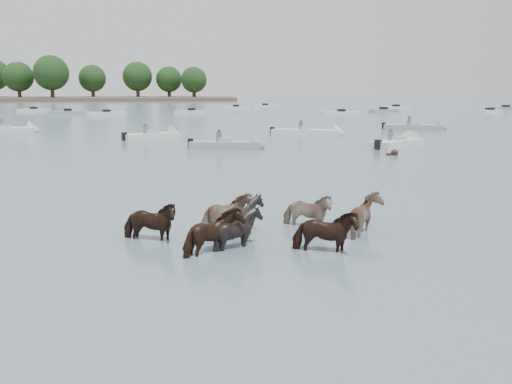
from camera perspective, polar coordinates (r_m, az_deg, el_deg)
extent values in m
plane|color=#495C6A|center=(15.57, 2.13, -4.25)|extent=(400.00, 400.00, 0.00)
imported|color=black|center=(15.02, -10.84, -3.42)|extent=(1.75, 1.18, 1.36)
imported|color=#836759|center=(15.80, -2.83, -2.60)|extent=(1.68, 1.72, 1.32)
imported|color=black|center=(15.31, -1.22, -2.93)|extent=(1.25, 1.12, 1.37)
imported|color=#A3806E|center=(16.29, 5.26, -2.30)|extent=(1.67, 1.26, 1.28)
imported|color=black|center=(13.65, -4.20, -4.69)|extent=(1.65, 1.73, 1.36)
imported|color=black|center=(14.19, -1.81, -4.21)|extent=(1.38, 1.28, 1.30)
imported|color=black|center=(13.84, 7.03, -4.52)|extent=(1.76, 1.15, 1.37)
imported|color=gray|center=(15.73, 11.39, -2.74)|extent=(1.31, 1.49, 1.39)
sphere|color=black|center=(34.21, 13.99, 3.90)|extent=(0.44, 0.44, 0.44)
cube|color=black|center=(34.14, 13.59, 3.73)|extent=(0.50, 0.22, 0.18)
cube|color=silver|center=(43.70, -10.68, 5.57)|extent=(4.55, 3.37, 0.55)
cone|color=silver|center=(44.57, -8.13, 5.75)|extent=(1.53, 1.83, 1.60)
cube|color=#99ADB7|center=(43.67, -10.70, 6.03)|extent=(1.22, 1.36, 0.35)
cube|color=black|center=(42.90, -13.34, 5.57)|extent=(0.47, 0.47, 0.60)
cylinder|color=#595966|center=(43.68, -11.23, 6.27)|extent=(0.36, 0.36, 0.70)
sphere|color=#595966|center=(43.65, -11.26, 6.86)|extent=(0.24, 0.24, 0.24)
cube|color=gray|center=(36.74, -3.17, 4.78)|extent=(4.78, 2.32, 0.55)
cone|color=gray|center=(36.58, 0.42, 4.77)|extent=(1.15, 1.72, 1.60)
cube|color=#99ADB7|center=(36.71, -3.17, 5.32)|extent=(0.97, 1.23, 0.35)
cube|color=black|center=(37.03, -6.71, 5.00)|extent=(0.40, 0.40, 0.60)
cylinder|color=#595966|center=(36.67, -3.80, 5.63)|extent=(0.36, 0.36, 0.70)
sphere|color=#595966|center=(36.63, -3.81, 6.33)|extent=(0.24, 0.24, 0.24)
cube|color=silver|center=(47.06, 5.10, 6.07)|extent=(5.89, 3.15, 0.55)
cone|color=silver|center=(46.90, 8.57, 5.98)|extent=(1.32, 1.79, 1.60)
cube|color=#99ADB7|center=(47.03, 5.11, 6.50)|extent=(1.09, 1.30, 0.35)
cube|color=black|center=(47.37, 1.67, 6.33)|extent=(0.44, 0.44, 0.60)
cylinder|color=#595966|center=(46.94, 4.63, 6.74)|extent=(0.36, 0.36, 0.70)
sphere|color=#595966|center=(46.91, 4.64, 7.29)|extent=(0.24, 0.24, 0.24)
cube|color=silver|center=(38.81, 14.16, 4.79)|extent=(4.59, 4.20, 0.55)
cone|color=silver|center=(40.84, 15.78, 5.00)|extent=(1.72, 1.81, 1.60)
cube|color=#99ADB7|center=(38.78, 14.19, 5.31)|extent=(1.33, 1.37, 0.35)
cube|color=black|center=(36.81, 12.38, 4.79)|extent=(0.49, 0.49, 0.60)
cylinder|color=#595966|center=(38.62, 13.64, 5.61)|extent=(0.36, 0.36, 0.70)
sphere|color=#595966|center=(38.59, 13.67, 6.27)|extent=(0.24, 0.24, 0.24)
cube|color=gray|center=(54.74, 15.78, 6.37)|extent=(5.65, 3.25, 0.55)
cone|color=gray|center=(54.98, 18.62, 6.23)|extent=(1.36, 1.80, 1.60)
cube|color=#99ADB7|center=(54.72, 15.80, 6.74)|extent=(1.12, 1.32, 0.35)
cube|color=black|center=(54.62, 12.94, 6.65)|extent=(0.44, 0.44, 0.60)
cylinder|color=#595966|center=(54.55, 15.42, 6.96)|extent=(0.36, 0.36, 0.70)
sphere|color=#595966|center=(54.53, 15.45, 7.43)|extent=(0.24, 0.24, 0.24)
cube|color=silver|center=(53.87, -24.22, 5.77)|extent=(4.87, 1.86, 0.55)
cone|color=silver|center=(53.33, -21.71, 5.91)|extent=(0.99, 1.65, 1.60)
cube|color=#99ADB7|center=(53.85, -24.24, 6.14)|extent=(0.86, 1.16, 0.35)
cylinder|color=#595966|center=(53.96, -24.67, 6.33)|extent=(0.36, 0.36, 0.70)
sphere|color=#595966|center=(53.93, -24.71, 6.80)|extent=(0.24, 0.24, 0.24)
cube|color=silver|center=(94.83, -21.80, 7.73)|extent=(4.83, 1.66, 0.60)
cube|color=black|center=(94.82, -21.81, 7.96)|extent=(1.03, 1.03, 0.50)
cube|color=gray|center=(85.42, -18.68, 7.67)|extent=(5.64, 1.78, 0.60)
cube|color=black|center=(85.40, -18.70, 7.93)|extent=(1.05, 1.05, 0.50)
cube|color=silver|center=(80.76, -15.07, 7.72)|extent=(5.34, 3.43, 0.60)
cube|color=black|center=(80.74, -15.08, 7.99)|extent=(1.32, 1.32, 0.50)
cube|color=silver|center=(83.77, -6.60, 8.11)|extent=(5.15, 2.26, 0.60)
cube|color=black|center=(83.75, -6.60, 8.37)|extent=(1.14, 1.14, 0.50)
cube|color=silver|center=(98.47, -2.07, 8.57)|extent=(4.45, 1.62, 0.60)
cube|color=black|center=(98.46, -2.07, 8.79)|extent=(1.03, 1.03, 0.50)
cube|color=silver|center=(105.44, 0.93, 8.72)|extent=(5.29, 1.86, 0.60)
cube|color=black|center=(105.42, 0.93, 8.93)|extent=(1.07, 1.07, 0.50)
cube|color=silver|center=(80.33, 8.73, 7.95)|extent=(5.37, 1.56, 0.60)
cube|color=black|center=(80.31, 8.74, 8.22)|extent=(1.01, 1.01, 0.50)
cube|color=gray|center=(89.60, 12.92, 8.08)|extent=(4.90, 3.09, 0.60)
cube|color=black|center=(89.59, 12.93, 8.33)|extent=(1.29, 1.29, 0.50)
cube|color=silver|center=(102.21, 14.13, 8.33)|extent=(5.86, 2.31, 0.60)
cube|color=black|center=(102.19, 14.14, 8.55)|extent=(1.14, 1.14, 0.50)
cube|color=silver|center=(91.78, 22.80, 7.58)|extent=(4.77, 3.28, 0.60)
cube|color=black|center=(91.77, 22.81, 7.82)|extent=(1.33, 1.33, 0.50)
cube|color=gray|center=(105.40, 24.19, 7.79)|extent=(5.87, 2.77, 0.60)
cube|color=black|center=(105.39, 24.20, 7.99)|extent=(1.20, 1.20, 0.50)
cylinder|color=#382619|center=(168.12, -23.05, 9.19)|extent=(1.00, 1.00, 3.63)
sphere|color=black|center=(168.12, -23.17, 10.80)|extent=(8.06, 8.06, 8.06)
cylinder|color=#382619|center=(161.97, -20.11, 9.46)|extent=(1.00, 1.00, 4.18)
sphere|color=black|center=(162.00, -20.24, 11.39)|extent=(9.28, 9.28, 9.28)
cylinder|color=#382619|center=(169.60, -16.33, 9.59)|extent=(1.00, 1.00, 3.44)
sphere|color=black|center=(169.60, -16.42, 11.10)|extent=(7.65, 7.65, 7.65)
cylinder|color=#382619|center=(165.52, -11.99, 9.81)|extent=(1.00, 1.00, 3.73)
sphere|color=black|center=(165.52, -12.06, 11.50)|extent=(8.29, 8.29, 8.29)
cylinder|color=#382619|center=(164.71, -8.87, 9.84)|extent=(1.00, 1.00, 3.29)
sphere|color=black|center=(164.70, -8.91, 11.33)|extent=(7.31, 7.31, 7.31)
cylinder|color=#382619|center=(158.46, -6.35, 9.85)|extent=(1.00, 1.00, 3.19)
sphere|color=black|center=(158.45, -6.38, 11.35)|extent=(7.09, 7.09, 7.09)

